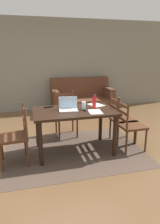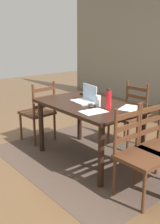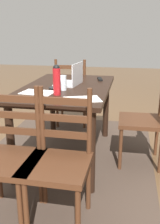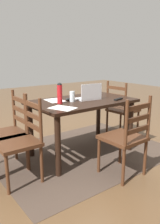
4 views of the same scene
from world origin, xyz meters
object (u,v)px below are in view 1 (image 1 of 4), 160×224
(chair_right_far, at_px, (121,120))
(drinking_glass, at_px, (84,105))
(laptop, at_px, (68,107))
(tv_remote, at_px, (49,107))
(chair_far_head, at_px, (66,114))
(couch, at_px, (82,100))
(dining_table, at_px, (74,116))
(water_bottle, at_px, (94,101))
(chair_left_near, at_px, (16,136))
(chair_right_near, at_px, (130,125))
(computer_mouse, at_px, (85,110))

(chair_right_far, distance_m, drinking_glass, 0.92)
(laptop, bearing_deg, tv_remote, 140.74)
(tv_remote, bearing_deg, chair_far_head, -51.79)
(chair_right_far, height_order, couch, couch)
(dining_table, height_order, water_bottle, water_bottle)
(chair_left_near, distance_m, chair_right_near, 1.98)
(laptop, xyz_separation_m, water_bottle, (0.46, -0.03, 0.08))
(chair_right_far, height_order, computer_mouse, chair_right_far)
(chair_right_far, xyz_separation_m, laptop, (-1.09, -0.14, 0.37))
(computer_mouse, bearing_deg, chair_right_far, 15.38)
(chair_left_near, xyz_separation_m, computer_mouse, (1.16, 0.08, 0.33))
(chair_right_far, bearing_deg, water_bottle, -164.79)
(computer_mouse, bearing_deg, chair_far_head, 98.60)
(computer_mouse, distance_m, tv_remote, 0.69)
(couch, bearing_deg, chair_right_near, -86.52)
(chair_far_head, height_order, water_bottle, water_bottle)
(couch, bearing_deg, computer_mouse, -103.85)
(chair_right_far, xyz_separation_m, couch, (-0.17, 2.39, -0.11))
(chair_left_near, relative_size, couch, 0.53)
(laptop, height_order, tv_remote, laptop)
(chair_right_near, distance_m, drinking_glass, 0.92)
(couch, relative_size, tv_remote, 10.59)
(water_bottle, height_order, drinking_glass, water_bottle)
(chair_right_far, bearing_deg, chair_far_head, 147.62)
(chair_left_near, xyz_separation_m, couch, (1.81, 2.73, -0.11))
(laptop, xyz_separation_m, tv_remote, (-0.31, 0.25, -0.05))
(chair_left_near, height_order, computer_mouse, chair_left_near)
(chair_right_near, height_order, tv_remote, chair_right_near)
(chair_far_head, xyz_separation_m, drinking_glass, (0.17, -0.80, 0.38))
(chair_right_far, height_order, tv_remote, chair_right_far)
(laptop, distance_m, water_bottle, 0.47)
(water_bottle, relative_size, tv_remote, 1.56)
(chair_right_far, relative_size, laptop, 2.74)
(chair_left_near, relative_size, laptop, 2.74)
(water_bottle, relative_size, computer_mouse, 2.65)
(dining_table, bearing_deg, chair_far_head, 90.07)
(chair_far_head, distance_m, laptop, 0.86)
(chair_far_head, distance_m, couch, 1.95)
(chair_right_far, distance_m, chair_right_near, 0.34)
(chair_right_near, relative_size, couch, 0.53)
(laptop, bearing_deg, computer_mouse, -24.96)
(chair_far_head, bearing_deg, couch, 64.90)
(chair_right_far, distance_m, couch, 2.40)
(couch, bearing_deg, chair_far_head, -115.10)
(chair_far_head, bearing_deg, chair_left_near, -135.58)
(chair_right_near, distance_m, laptop, 1.17)
(chair_far_head, bearing_deg, chair_right_near, -44.47)
(chair_left_near, bearing_deg, computer_mouse, 3.92)
(chair_right_near, xyz_separation_m, couch, (-0.17, 2.73, -0.11))
(water_bottle, xyz_separation_m, tv_remote, (-0.77, 0.29, -0.13))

